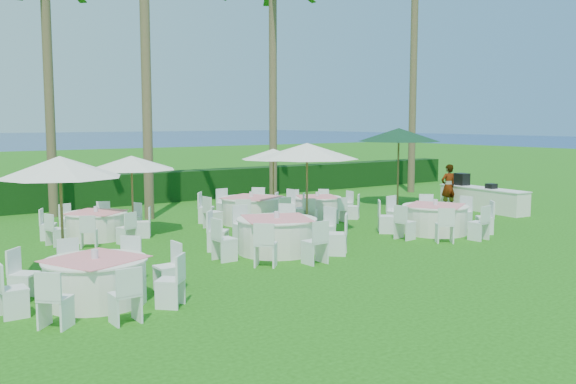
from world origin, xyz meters
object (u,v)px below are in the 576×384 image
Objects in this scene: banquet_table_a at (96,280)px; staff_person at (448,187)px; banquet_table_e at (251,210)px; umbrella_a at (60,167)px; banquet_table_d at (96,225)px; umbrella_d at (273,154)px; umbrella_c at (132,163)px; banquet_table_f at (317,207)px; umbrella_green at (399,135)px; umbrella_b at (307,151)px; buffet_table at (482,198)px; banquet_table_c at (435,218)px; banquet_table_b at (277,234)px.

staff_person reaches higher than banquet_table_a.
umbrella_a is at bearing -151.49° from banquet_table_e.
banquet_table_d is 7.68m from umbrella_d.
umbrella_c reaches higher than banquet_table_a.
banquet_table_f is 0.91× the size of umbrella_green.
banquet_table_e is at bearing -175.51° from umbrella_green.
umbrella_b is 1.80× the size of staff_person.
buffet_table is at bearing -10.97° from banquet_table_d.
umbrella_green is at bearing 24.23° from umbrella_b.
banquet_table_e is at bearing 99.25° from umbrella_b.
staff_person reaches higher than banquet_table_f.
umbrella_d reaches higher than banquet_table_a.
umbrella_green is at bearing 1.47° from umbrella_c.
banquet_table_c is 0.90× the size of buffet_table.
umbrella_b reaches higher than banquet_table_d.
banquet_table_b is 4.61m from banquet_table_e.
umbrella_green is (13.97, 6.53, 2.28)m from banquet_table_a.
umbrella_green reaches higher than banquet_table_f.
umbrella_d reaches higher than buffet_table.
staff_person is at bearing -6.78° from banquet_table_d.
buffet_table is at bearing -37.02° from umbrella_d.
umbrella_green reaches higher than buffet_table.
banquet_table_f is 6.30m from buffet_table.
umbrella_d is at bearing 67.40° from umbrella_b.
banquet_table_a reaches higher than banquet_table_d.
banquet_table_b is 1.37× the size of umbrella_c.
buffet_table is (15.32, 1.43, -1.87)m from umbrella_a.
buffet_table is at bearing -12.02° from umbrella_c.
umbrella_green reaches higher than umbrella_c.
banquet_table_b is 1.05× the size of banquet_table_c.
umbrella_d is (-0.12, 2.47, 1.66)m from banquet_table_f.
umbrella_d is (6.15, 1.97, -0.03)m from umbrella_c.
banquet_table_d is 7.36m from banquet_table_f.
umbrella_green is (4.53, 0.78, 2.33)m from banquet_table_f.
umbrella_c is (3.10, 4.03, -0.25)m from umbrella_a.
buffet_table reaches higher than banquet_table_b.
umbrella_a reaches higher than banquet_table_e.
buffet_table is 1.29m from staff_person.
umbrella_c is 0.69× the size of buffet_table.
banquet_table_a is 0.97× the size of banquet_table_c.
umbrella_green is (6.59, 2.97, 0.32)m from umbrella_b.
umbrella_d is (-1.10, 6.80, 1.60)m from banquet_table_c.
banquet_table_c is (10.42, 1.42, 0.01)m from banquet_table_a.
banquet_table_c is 1.17× the size of banquet_table_f.
umbrella_a reaches higher than umbrella_d.
umbrella_a is 15.49m from buffet_table.
umbrella_b is at bearing 20.21° from staff_person.
banquet_table_d is 0.79× the size of buffet_table.
banquet_table_e is 1.14× the size of umbrella_b.
banquet_table_c is at bearing -77.24° from banquet_table_f.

